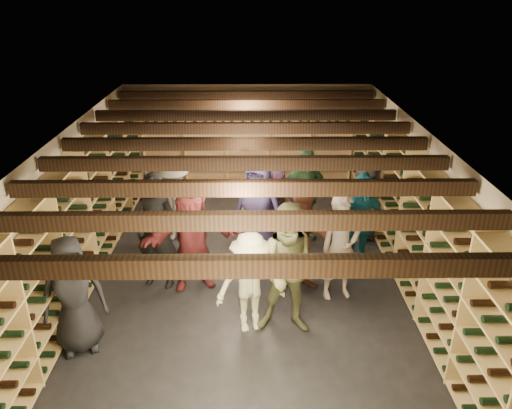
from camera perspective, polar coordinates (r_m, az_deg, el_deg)
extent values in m
plane|color=black|center=(8.39, -1.10, -7.98)|extent=(8.00, 8.00, 0.00)
cube|color=tan|center=(11.58, -1.00, 7.73)|extent=(5.50, 0.02, 2.40)
cube|color=tan|center=(4.49, -1.61, -22.11)|extent=(5.50, 0.02, 2.40)
cube|color=tan|center=(8.32, -20.47, -0.54)|extent=(0.02, 8.00, 2.40)
cube|color=tan|center=(8.26, 18.28, -0.39)|extent=(0.02, 8.00, 2.40)
cube|color=#BEB5A2|center=(7.40, -1.24, 7.99)|extent=(5.50, 8.00, 0.01)
cube|color=black|center=(4.22, -1.68, -7.08)|extent=(5.40, 0.12, 0.18)
cube|color=black|center=(4.99, -1.51, -1.89)|extent=(5.40, 0.12, 0.18)
cube|color=black|center=(5.79, -1.39, 1.89)|extent=(5.40, 0.12, 0.18)
cube|color=black|center=(6.61, -1.30, 4.74)|extent=(5.40, 0.12, 0.18)
cube|color=black|center=(7.44, -1.23, 6.96)|extent=(5.40, 0.12, 0.18)
cube|color=black|center=(8.28, -1.18, 8.73)|extent=(5.40, 0.12, 0.18)
cube|color=black|center=(9.13, -1.13, 10.17)|extent=(5.40, 0.12, 0.18)
cube|color=black|center=(9.98, -1.09, 11.37)|extent=(5.40, 0.12, 0.18)
cube|color=black|center=(10.84, -1.06, 12.38)|extent=(5.40, 0.12, 0.18)
cube|color=tan|center=(8.31, -19.18, -1.33)|extent=(0.32, 7.50, 2.15)
cube|color=tan|center=(8.25, 16.99, -1.18)|extent=(0.32, 7.50, 2.15)
cube|color=tan|center=(11.45, -1.00, 6.89)|extent=(4.70, 0.30, 2.15)
cube|color=tan|center=(10.20, 2.06, -1.32)|extent=(0.59, 0.51, 0.17)
cube|color=tan|center=(10.12, 2.08, -0.45)|extent=(0.59, 0.51, 0.17)
cube|color=tan|center=(10.06, 2.09, 0.44)|extent=(0.59, 0.51, 0.17)
cube|color=tan|center=(9.99, 2.11, 1.33)|extent=(0.59, 0.51, 0.17)
cube|color=tan|center=(9.92, 2.12, 2.24)|extent=(0.59, 0.51, 0.17)
cube|color=tan|center=(9.66, -0.03, -2.81)|extent=(0.57, 0.45, 0.17)
cube|color=tan|center=(9.59, -0.03, -1.90)|extent=(0.57, 0.45, 0.17)
cube|color=tan|center=(9.51, -0.03, -0.98)|extent=(0.57, 0.45, 0.17)
cube|color=tan|center=(9.44, -0.03, -0.04)|extent=(0.57, 0.45, 0.17)
cube|color=tan|center=(9.64, 1.42, -2.89)|extent=(0.55, 0.41, 0.17)
imported|color=black|center=(6.84, -20.14, -9.70)|extent=(0.93, 0.76, 1.63)
imported|color=black|center=(7.83, -11.29, -3.05)|extent=(0.78, 0.61, 1.88)
imported|color=brown|center=(6.69, 4.09, -7.54)|extent=(0.98, 0.80, 1.89)
imported|color=beige|center=(6.80, -0.66, -8.95)|extent=(1.06, 0.75, 1.49)
imported|color=#125874|center=(8.22, 11.63, -2.24)|extent=(1.11, 0.79, 1.75)
imported|color=maroon|center=(7.76, -7.29, -3.76)|extent=(1.66, 0.86, 1.71)
imported|color=#29234A|center=(8.44, 0.23, -0.84)|extent=(1.03, 0.85, 1.79)
imported|color=gray|center=(7.54, 9.65, -4.80)|extent=(0.70, 0.54, 1.70)
imported|color=#4D271A|center=(7.63, 5.57, -4.20)|extent=(0.97, 0.84, 1.70)
imported|color=#AAA69C|center=(9.29, -9.27, 0.34)|extent=(1.05, 0.69, 1.52)
imported|color=#284E2F|center=(9.18, 5.46, 1.13)|extent=(1.13, 0.81, 1.78)
imported|color=#815182|center=(9.19, 2.02, 0.46)|extent=(1.50, 0.94, 1.55)
imported|color=#343439|center=(9.40, 12.34, 0.79)|extent=(0.95, 0.81, 1.65)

